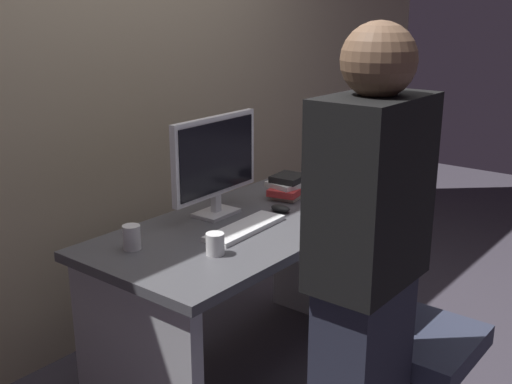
% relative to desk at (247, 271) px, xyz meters
% --- Properties ---
extents(ground_plane, '(9.00, 9.00, 0.00)m').
position_rel_desk_xyz_m(ground_plane, '(0.00, 0.00, -0.52)').
color(ground_plane, '#3D3842').
extents(wall_back, '(6.40, 0.10, 3.00)m').
position_rel_desk_xyz_m(wall_back, '(0.00, 0.84, 0.98)').
color(wall_back, tan).
rests_on(wall_back, ground).
extents(desk, '(1.48, 0.75, 0.75)m').
position_rel_desk_xyz_m(desk, '(0.00, 0.00, 0.00)').
color(desk, '#4C4C51').
rests_on(desk, ground).
extents(office_chair, '(0.52, 0.52, 0.94)m').
position_rel_desk_xyz_m(office_chair, '(0.01, -0.76, -0.09)').
color(office_chair, black).
rests_on(office_chair, ground).
extents(person_at_desk, '(0.40, 0.24, 1.64)m').
position_rel_desk_xyz_m(person_at_desk, '(-0.40, -0.81, 0.32)').
color(person_at_desk, '#262838').
rests_on(person_at_desk, ground).
extents(monitor, '(0.54, 0.15, 0.46)m').
position_rel_desk_xyz_m(monitor, '(-0.01, 0.18, 0.49)').
color(monitor, silver).
rests_on(monitor, desk).
extents(keyboard, '(0.44, 0.15, 0.02)m').
position_rel_desk_xyz_m(keyboard, '(-0.08, -0.06, 0.24)').
color(keyboard, white).
rests_on(keyboard, desk).
extents(mouse, '(0.06, 0.10, 0.03)m').
position_rel_desk_xyz_m(mouse, '(0.21, -0.03, 0.25)').
color(mouse, black).
rests_on(mouse, desk).
extents(cup_near_keyboard, '(0.07, 0.07, 0.09)m').
position_rel_desk_xyz_m(cup_near_keyboard, '(-0.36, -0.14, 0.28)').
color(cup_near_keyboard, silver).
rests_on(cup_near_keyboard, desk).
extents(cup_by_monitor, '(0.07, 0.07, 0.10)m').
position_rel_desk_xyz_m(cup_by_monitor, '(-0.53, 0.16, 0.28)').
color(cup_by_monitor, silver).
rests_on(cup_by_monitor, desk).
extents(book_stack, '(0.22, 0.19, 0.11)m').
position_rel_desk_xyz_m(book_stack, '(0.42, 0.08, 0.29)').
color(book_stack, beige).
rests_on(book_stack, desk).
extents(cell_phone, '(0.10, 0.16, 0.01)m').
position_rel_desk_xyz_m(cell_phone, '(0.47, -0.17, 0.24)').
color(cell_phone, black).
rests_on(cell_phone, desk).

